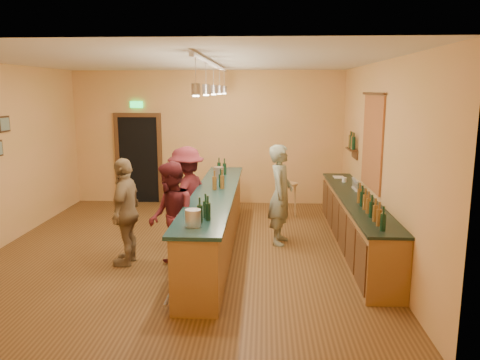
# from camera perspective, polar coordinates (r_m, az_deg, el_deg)

# --- Properties ---
(floor) EXTENTS (7.00, 7.00, 0.00)m
(floor) POSITION_cam_1_polar(r_m,az_deg,el_deg) (8.32, -6.74, -8.40)
(floor) COLOR #553418
(floor) RESTS_ON ground
(ceiling) EXTENTS (6.50, 7.00, 0.02)m
(ceiling) POSITION_cam_1_polar(r_m,az_deg,el_deg) (7.87, -7.28, 14.18)
(ceiling) COLOR silver
(ceiling) RESTS_ON wall_back
(wall_back) EXTENTS (6.50, 0.02, 3.20)m
(wall_back) POSITION_cam_1_polar(r_m,az_deg,el_deg) (11.37, -3.96, 5.13)
(wall_back) COLOR gold
(wall_back) RESTS_ON floor
(wall_front) EXTENTS (6.50, 0.02, 3.20)m
(wall_front) POSITION_cam_1_polar(r_m,az_deg,el_deg) (4.59, -14.53, -3.81)
(wall_front) COLOR gold
(wall_front) RESTS_ON floor
(wall_right) EXTENTS (0.02, 7.00, 3.20)m
(wall_right) POSITION_cam_1_polar(r_m,az_deg,el_deg) (8.04, 16.49, 2.31)
(wall_right) COLOR gold
(wall_right) RESTS_ON floor
(doorway) EXTENTS (1.15, 0.09, 2.48)m
(doorway) POSITION_cam_1_polar(r_m,az_deg,el_deg) (11.73, -12.23, 2.75)
(doorway) COLOR black
(doorway) RESTS_ON wall_back
(tapestry) EXTENTS (0.03, 1.40, 1.60)m
(tapestry) POSITION_cam_1_polar(r_m,az_deg,el_deg) (8.39, 15.82, 4.41)
(tapestry) COLOR maroon
(tapestry) RESTS_ON wall_right
(bottle_shelf) EXTENTS (0.17, 0.55, 0.54)m
(bottle_shelf) POSITION_cam_1_polar(r_m,az_deg,el_deg) (9.86, 13.53, 4.35)
(bottle_shelf) COLOR #4D2B17
(bottle_shelf) RESTS_ON wall_right
(back_counter) EXTENTS (0.60, 4.55, 1.27)m
(back_counter) POSITION_cam_1_polar(r_m,az_deg,el_deg) (8.38, 13.92, -5.02)
(back_counter) COLOR olive
(back_counter) RESTS_ON floor
(tasting_bar) EXTENTS (0.73, 5.10, 1.38)m
(tasting_bar) POSITION_cam_1_polar(r_m,az_deg,el_deg) (8.06, -3.08, -4.45)
(tasting_bar) COLOR olive
(tasting_bar) RESTS_ON floor
(pendant_track) EXTENTS (0.11, 4.60, 0.50)m
(pendant_track) POSITION_cam_1_polar(r_m,az_deg,el_deg) (7.78, -3.25, 12.68)
(pendant_track) COLOR silver
(pendant_track) RESTS_ON ceiling
(bartender) EXTENTS (0.54, 0.72, 1.80)m
(bartender) POSITION_cam_1_polar(r_m,az_deg,el_deg) (8.39, 4.98, -1.80)
(bartender) COLOR gray
(bartender) RESTS_ON floor
(customer_a) EXTENTS (0.90, 1.00, 1.70)m
(customer_a) POSITION_cam_1_polar(r_m,az_deg,el_deg) (7.11, -8.38, -4.62)
(customer_a) COLOR #59191E
(customer_a) RESTS_ON floor
(customer_b) EXTENTS (0.46, 1.02, 1.71)m
(customer_b) POSITION_cam_1_polar(r_m,az_deg,el_deg) (7.61, -13.74, -3.75)
(customer_b) COLOR #997A51
(customer_b) RESTS_ON floor
(customer_c) EXTENTS (1.03, 1.30, 1.76)m
(customer_c) POSITION_cam_1_polar(r_m,az_deg,el_deg) (8.44, -6.53, -1.88)
(customer_c) COLOR #59191E
(customer_c) RESTS_ON floor
(bar_stool) EXTENTS (0.37, 0.37, 0.77)m
(bar_stool) POSITION_cam_1_polar(r_m,az_deg,el_deg) (10.17, 5.98, -1.15)
(bar_stool) COLOR #A7754B
(bar_stool) RESTS_ON floor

